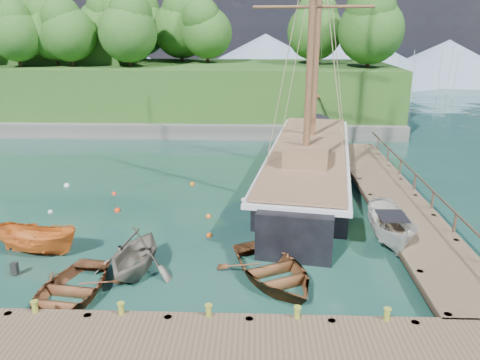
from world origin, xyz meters
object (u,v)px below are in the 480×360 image
object	(u,v)px
motorboat_orange	(39,253)
cabin_boat_white	(389,243)
rowboat_1	(136,272)
schooner	(308,171)
rowboat_2	(273,279)
rowboat_0	(68,300)

from	to	relation	value
motorboat_orange	cabin_boat_white	bearing A→B (deg)	-73.50
rowboat_1	schooner	world-z (taller)	schooner
motorboat_orange	schooner	xyz separation A→B (m)	(13.25, 9.61, 1.09)
cabin_boat_white	schooner	size ratio (longest dim) A/B	0.18
rowboat_1	cabin_boat_white	size ratio (longest dim) A/B	0.83
rowboat_2	schooner	world-z (taller)	schooner
motorboat_orange	schooner	distance (m)	16.40
rowboat_1	rowboat_2	size ratio (longest dim) A/B	0.78
rowboat_0	motorboat_orange	bearing A→B (deg)	134.56
cabin_boat_white	schooner	world-z (taller)	schooner
rowboat_0	motorboat_orange	size ratio (longest dim) A/B	1.17
motorboat_orange	cabin_boat_white	xyz separation A→B (m)	(16.37, 1.64, 0.00)
motorboat_orange	schooner	size ratio (longest dim) A/B	0.15
motorboat_orange	rowboat_2	bearing A→B (deg)	-89.29
rowboat_0	motorboat_orange	xyz separation A→B (m)	(-2.79, 3.74, 0.00)
motorboat_orange	schooner	world-z (taller)	schooner
rowboat_1	schooner	bearing A→B (deg)	61.30
rowboat_2	rowboat_0	bearing A→B (deg)	166.42
rowboat_0	motorboat_orange	distance (m)	4.67
rowboat_1	schooner	size ratio (longest dim) A/B	0.15
rowboat_0	rowboat_1	size ratio (longest dim) A/B	1.19
rowboat_0	cabin_boat_white	size ratio (longest dim) A/B	0.99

